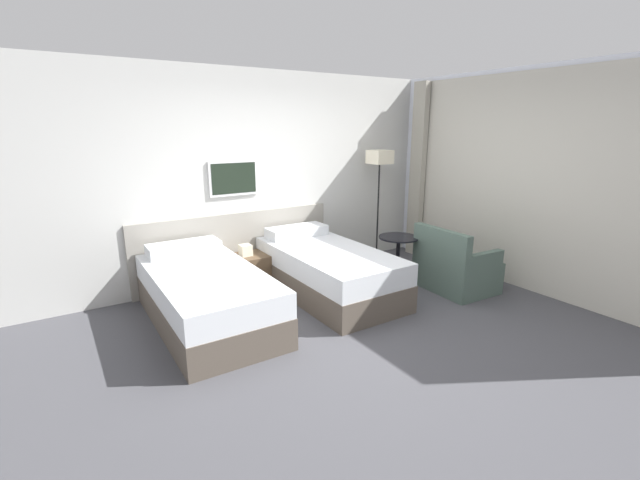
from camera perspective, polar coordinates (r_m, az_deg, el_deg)
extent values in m
plane|color=#47474C|center=(4.46, 5.02, -11.84)|extent=(16.00, 16.00, 0.00)
cube|color=silver|center=(5.77, -7.30, 8.33)|extent=(10.00, 0.06, 2.70)
cube|color=gray|center=(5.72, -10.98, -0.99)|extent=(2.68, 0.04, 0.92)
cube|color=white|center=(5.54, -11.46, 8.09)|extent=(0.64, 0.03, 0.44)
cube|color=black|center=(5.53, -11.39, 8.07)|extent=(0.58, 0.01, 0.38)
cube|color=white|center=(5.82, 27.36, 6.85)|extent=(0.06, 4.52, 2.70)
cube|color=beige|center=(5.78, 27.09, 6.54)|extent=(0.03, 4.16, 2.64)
cube|color=#A8A393|center=(6.88, 12.87, 8.89)|extent=(0.10, 0.24, 2.64)
cube|color=brown|center=(4.67, -14.66, -8.89)|extent=(1.01, 2.00, 0.32)
cube|color=silver|center=(4.56, -14.90, -5.61)|extent=(1.00, 1.98, 0.25)
cube|color=silver|center=(5.21, -17.69, -1.02)|extent=(0.81, 0.34, 0.13)
cube|color=brown|center=(5.27, 1.12, -5.55)|extent=(1.01, 2.00, 0.32)
cube|color=silver|center=(5.18, 1.14, -2.60)|extent=(1.00, 1.98, 0.25)
cube|color=silver|center=(5.76, -3.12, 1.18)|extent=(0.81, 0.34, 0.13)
cube|color=brown|center=(5.54, -9.76, -4.14)|extent=(0.51, 0.44, 0.42)
cube|color=beige|center=(5.46, -9.89, -1.35)|extent=(0.14, 0.14, 0.14)
cylinder|color=black|center=(6.63, 7.49, -2.68)|extent=(0.24, 0.24, 0.02)
cylinder|color=black|center=(6.44, 7.71, 3.58)|extent=(0.02, 0.02, 1.46)
cube|color=beige|center=(6.33, 7.98, 10.92)|extent=(0.29, 0.29, 0.19)
cylinder|color=black|center=(5.82, 10.16, -5.36)|extent=(0.34, 0.34, 0.01)
cylinder|color=black|center=(5.72, 10.30, -2.57)|extent=(0.05, 0.05, 0.58)
cylinder|color=black|center=(5.64, 10.44, 0.34)|extent=(0.52, 0.52, 0.02)
cube|color=#4C6056|center=(5.69, 17.70, -4.29)|extent=(0.75, 0.90, 0.39)
cube|color=#4C6056|center=(5.36, 15.83, -0.79)|extent=(0.14, 0.87, 0.42)
cube|color=#4C6056|center=(5.37, 20.96, -2.53)|extent=(0.61, 0.12, 0.18)
cube|color=#4C6056|center=(5.86, 15.16, -0.61)|extent=(0.61, 0.12, 0.18)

